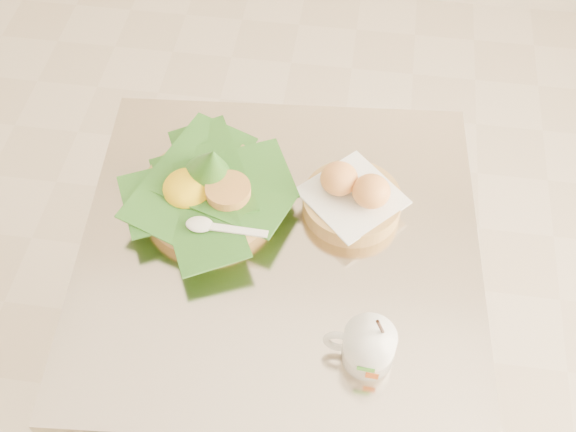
# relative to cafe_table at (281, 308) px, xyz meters

# --- Properties ---
(floor) EXTENTS (3.60, 3.60, 0.00)m
(floor) POSITION_rel_cafe_table_xyz_m (-0.16, -0.01, -0.53)
(floor) COLOR beige
(floor) RESTS_ON ground
(cafe_table) EXTENTS (0.75, 0.75, 0.75)m
(cafe_table) POSITION_rel_cafe_table_xyz_m (0.00, 0.00, 0.00)
(cafe_table) COLOR gray
(cafe_table) RESTS_ON floor
(rice_basket) EXTENTS (0.30, 0.30, 0.15)m
(rice_basket) POSITION_rel_cafe_table_xyz_m (-0.14, 0.08, 0.26)
(rice_basket) COLOR tan
(rice_basket) RESTS_ON cafe_table
(bread_basket) EXTENTS (0.21, 0.21, 0.09)m
(bread_basket) POSITION_rel_cafe_table_xyz_m (0.12, 0.10, 0.25)
(bread_basket) COLOR tan
(bread_basket) RESTS_ON cafe_table
(coffee_mug) EXTENTS (0.11, 0.08, 0.14)m
(coffee_mug) POSITION_rel_cafe_table_xyz_m (0.16, -0.19, 0.26)
(coffee_mug) COLOR white
(coffee_mug) RESTS_ON cafe_table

